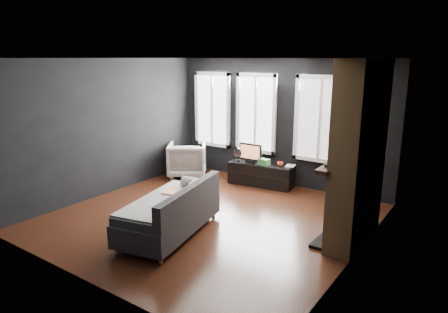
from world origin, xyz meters
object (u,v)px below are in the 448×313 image
Objects in this scene: sofa at (169,209)px; armchair at (187,158)px; mantel_vase at (352,148)px; book at (286,160)px; monitor at (250,152)px; media_console at (261,174)px; mug at (280,163)px.

armchair reaches higher than sofa.
mantel_vase is (2.17, 1.92, 0.90)m from sofa.
monitor is at bearing -164.40° from book.
mug is (0.42, 0.05, 0.31)m from media_console.
mantel_vase is (2.23, -1.05, 1.08)m from media_console.
monitor is (-0.30, 2.91, 0.31)m from sofa.
sofa is 3.18m from armchair.
monitor is 2.72m from mantel_vase.
book is (2.29, 0.53, 0.17)m from armchair.
sofa reaches higher than mug.
armchair is 1.59m from monitor.
armchair is at bearing -170.16° from monitor.
sofa is at bearing -95.92° from media_console.
armchair is (-1.83, 2.59, 0.02)m from sofa.
book is 1.34× the size of mantel_vase.
armchair is 1.82m from media_console.
mantel_vase is at bearing 135.57° from armchair.
monitor is (-0.24, -0.06, 0.49)m from media_console.
monitor reaches higher than media_console.
armchair is 4.15m from mantel_vase.
armchair is at bearing -174.99° from media_console.
mantel_vase reaches higher than sofa.
monitor is at bearing 158.21° from mantel_vase.
book is (0.09, 0.10, 0.06)m from mug.
sofa is 7.74× the size of book.
monitor is 0.70m from mug.
sofa is at bearing -138.40° from mantel_vase.
mantel_vase is (1.80, -1.10, 0.77)m from mug.
book is at bearing 158.09° from armchair.
mantel_vase reaches higher than media_console.
book is (0.45, 3.12, 0.19)m from sofa.
mug is at bearing 148.66° from mantel_vase.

